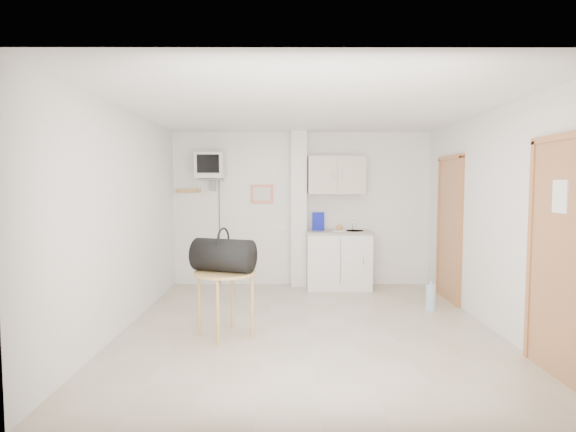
{
  "coord_description": "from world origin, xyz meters",
  "views": [
    {
      "loc": [
        -0.24,
        -5.1,
        1.65
      ],
      "look_at": [
        -0.23,
        0.6,
        1.25
      ],
      "focal_mm": 28.0,
      "sensor_mm": 36.0,
      "label": 1
    }
  ],
  "objects_px": {
    "crt_television": "(210,166)",
    "water_bottle": "(431,297)",
    "round_table": "(225,279)",
    "duffel_bag": "(223,255)"
  },
  "relations": [
    {
      "from": "duffel_bag",
      "to": "water_bottle",
      "type": "bearing_deg",
      "value": 40.82
    },
    {
      "from": "duffel_bag",
      "to": "water_bottle",
      "type": "height_order",
      "value": "duffel_bag"
    },
    {
      "from": "crt_television",
      "to": "duffel_bag",
      "type": "xyz_separation_m",
      "value": [
        0.52,
        -2.34,
        -1.04
      ]
    },
    {
      "from": "crt_television",
      "to": "water_bottle",
      "type": "relative_size",
      "value": 5.64
    },
    {
      "from": "round_table",
      "to": "duffel_bag",
      "type": "distance_m",
      "value": 0.27
    },
    {
      "from": "crt_television",
      "to": "water_bottle",
      "type": "xyz_separation_m",
      "value": [
        3.1,
        -1.32,
        -1.76
      ]
    },
    {
      "from": "crt_television",
      "to": "round_table",
      "type": "relative_size",
      "value": 3.02
    },
    {
      "from": "round_table",
      "to": "crt_television",
      "type": "bearing_deg",
      "value": 103.07
    },
    {
      "from": "crt_television",
      "to": "round_table",
      "type": "xyz_separation_m",
      "value": [
        0.54,
        -2.33,
        -1.31
      ]
    },
    {
      "from": "duffel_bag",
      "to": "water_bottle",
      "type": "xyz_separation_m",
      "value": [
        2.57,
        1.01,
        -0.72
      ]
    }
  ]
}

